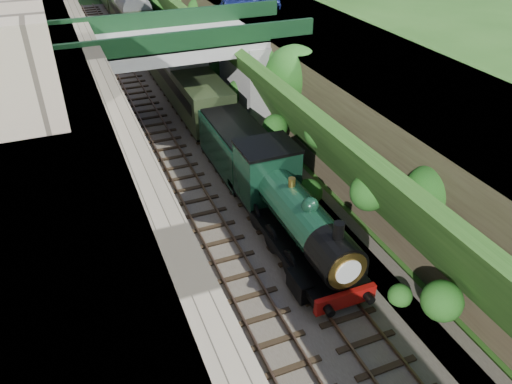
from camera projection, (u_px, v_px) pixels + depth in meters
trackbed at (198, 147)px, 32.55m from camera, size 10.00×90.00×0.20m
retaining_wall at (104, 111)px, 28.96m from camera, size 1.00×90.00×7.00m
street_plateau_left at (40, 121)px, 27.84m from camera, size 6.00×90.00×7.00m
street_plateau_right at (330, 83)px, 33.95m from camera, size 8.00×90.00×6.25m
embankment_slope at (272, 103)px, 32.19m from camera, size 4.49×90.00×6.44m
track_left at (168, 150)px, 31.83m from camera, size 2.50×90.00×0.20m
track_right at (216, 141)px, 32.85m from camera, size 2.50×90.00×0.20m
road_bridge at (191, 67)px, 33.82m from camera, size 16.00×6.40×7.25m
building_near at (0, 55)px, 20.04m from camera, size 4.00×8.00×4.00m
tree at (294, 76)px, 30.65m from camera, size 3.60×3.80×6.60m
car_blue at (251, 0)px, 37.69m from camera, size 4.81×2.47×1.56m
locomotive at (292, 213)px, 23.07m from camera, size 3.10×10.22×3.83m
tender at (237, 150)px, 28.95m from camera, size 2.70×6.00×3.05m
coach_front at (180, 74)px, 38.53m from camera, size 2.90×18.00×3.70m
coach_middle at (134, 19)px, 53.17m from camera, size 2.90×18.00×3.70m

